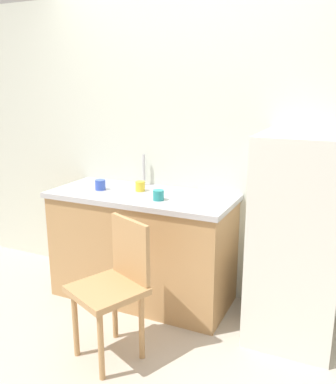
{
  "coord_description": "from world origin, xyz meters",
  "views": [
    {
      "loc": [
        1.21,
        -2.07,
        1.7
      ],
      "look_at": [
        -0.03,
        0.6,
        0.93
      ],
      "focal_mm": 38.56,
      "sensor_mm": 36.0,
      "label": 1
    }
  ],
  "objects_px": {
    "refrigerator": "(298,239)",
    "cup_teal": "(158,195)",
    "chair": "(115,283)",
    "cup_yellow": "(140,186)",
    "cup_blue": "(100,185)"
  },
  "relations": [
    {
      "from": "chair",
      "to": "cup_blue",
      "type": "distance_m",
      "value": 0.98
    },
    {
      "from": "cup_teal",
      "to": "cup_blue",
      "type": "bearing_deg",
      "value": 172.05
    },
    {
      "from": "refrigerator",
      "to": "cup_blue",
      "type": "relative_size",
      "value": 16.81
    },
    {
      "from": "refrigerator",
      "to": "cup_yellow",
      "type": "bearing_deg",
      "value": 176.28
    },
    {
      "from": "refrigerator",
      "to": "cup_yellow",
      "type": "xyz_separation_m",
      "value": [
        -1.23,
        0.08,
        0.22
      ]
    },
    {
      "from": "chair",
      "to": "cup_teal",
      "type": "height_order",
      "value": "cup_teal"
    },
    {
      "from": "chair",
      "to": "cup_blue",
      "type": "height_order",
      "value": "cup_blue"
    },
    {
      "from": "cup_blue",
      "to": "cup_yellow",
      "type": "bearing_deg",
      "value": 18.14
    },
    {
      "from": "refrigerator",
      "to": "cup_yellow",
      "type": "distance_m",
      "value": 1.26
    },
    {
      "from": "cup_blue",
      "to": "cup_yellow",
      "type": "xyz_separation_m",
      "value": [
        0.31,
        0.1,
        -0.0
      ]
    },
    {
      "from": "cup_yellow",
      "to": "chair",
      "type": "bearing_deg",
      "value": -72.82
    },
    {
      "from": "chair",
      "to": "cup_yellow",
      "type": "bearing_deg",
      "value": 130.96
    },
    {
      "from": "cup_teal",
      "to": "cup_yellow",
      "type": "xyz_separation_m",
      "value": [
        -0.25,
        0.18,
        0.0
      ]
    },
    {
      "from": "refrigerator",
      "to": "cup_teal",
      "type": "height_order",
      "value": "refrigerator"
    },
    {
      "from": "refrigerator",
      "to": "cup_blue",
      "type": "xyz_separation_m",
      "value": [
        -1.54,
        -0.02,
        0.22
      ]
    }
  ]
}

